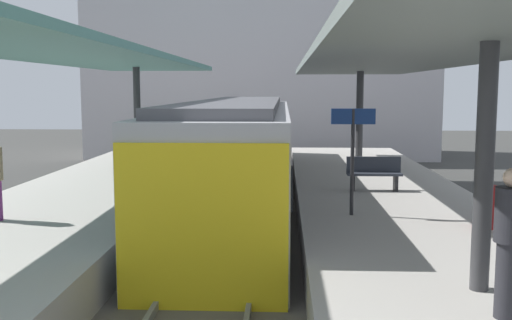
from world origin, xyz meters
name	(u,v)px	position (x,y,z in m)	size (l,w,h in m)	color
ground_plane	(226,256)	(0.00, 0.00, 0.00)	(80.00, 80.00, 0.00)	#383835
platform_left	(54,231)	(-3.80, 0.00, 0.50)	(4.40, 28.00, 1.00)	#ADA8A0
platform_right	(403,235)	(3.80, 0.00, 0.50)	(4.40, 28.00, 1.00)	#ADA8A0
track_ballast	(226,251)	(0.00, 0.00, 0.10)	(3.20, 28.00, 0.20)	#59544C
rail_near_side	(193,243)	(-0.72, 0.00, 0.27)	(0.08, 28.00, 0.14)	slate
rail_far_side	(259,244)	(0.72, 0.00, 0.27)	(0.08, 28.00, 0.14)	slate
commuter_train	(240,156)	(0.00, 4.07, 1.73)	(2.78, 15.65, 3.10)	#ADADB2
canopy_left	(70,56)	(-3.80, 1.40, 4.38)	(4.18, 21.00, 3.51)	#333335
canopy_right	(396,62)	(3.80, 1.40, 4.23)	(4.18, 21.00, 3.35)	#333335
platform_bench	(374,172)	(3.58, 2.79, 1.46)	(1.40, 0.41, 0.86)	black
platform_sign	(353,137)	(2.66, -0.32, 2.62)	(0.90, 0.08, 2.21)	#262628
litter_bin	(485,207)	(5.05, -1.33, 1.40)	(0.44, 0.44, 0.80)	maroon
passenger_mid_platform	(510,241)	(3.80, -5.87, 1.90)	(0.36, 0.36, 1.73)	#232328
station_building_backdrop	(262,54)	(0.04, 20.00, 5.50)	(18.00, 6.00, 11.00)	#B7B2B7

